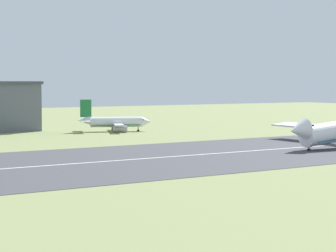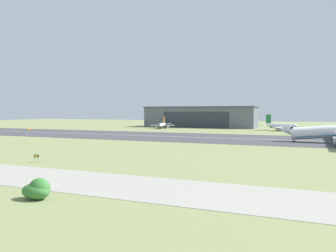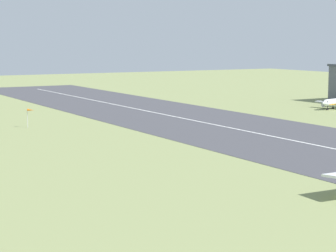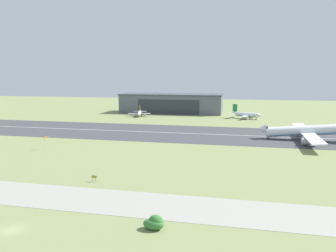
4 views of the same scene
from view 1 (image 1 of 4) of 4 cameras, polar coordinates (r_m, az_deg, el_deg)
name	(u,v)px [view 1 (image 1 of 4)]	position (r m, az deg, el deg)	size (l,w,h in m)	color
ground_plane	(269,222)	(72.68, 8.79, -8.23)	(642.53, 642.53, 0.00)	#7A8451
runway_strip	(57,165)	(121.84, -9.61, -3.37)	(402.53, 52.72, 0.06)	#3D3D42
runway_centreline	(57,165)	(121.84, -9.61, -3.35)	(362.28, 0.70, 0.01)	silver
airplane_parked_centre	(115,122)	(203.94, -4.63, 0.32)	(23.55, 20.13, 9.96)	silver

